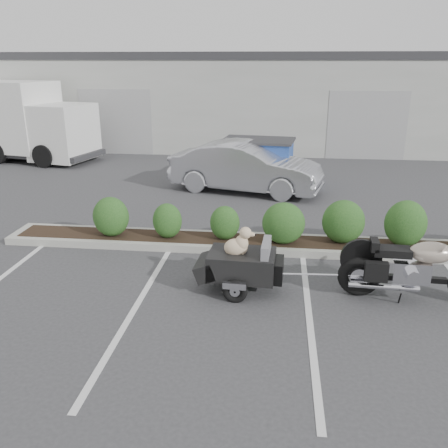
# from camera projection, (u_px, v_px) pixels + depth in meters

# --- Properties ---
(ground) EXTENTS (90.00, 90.00, 0.00)m
(ground) POSITION_uv_depth(u_px,v_px,m) (234.00, 295.00, 7.83)
(ground) COLOR #38383A
(ground) RESTS_ON ground
(planter_kerb) EXTENTS (12.00, 1.00, 0.15)m
(planter_kerb) POSITION_uv_depth(u_px,v_px,m) (292.00, 245.00, 9.76)
(planter_kerb) COLOR #9E9E93
(planter_kerb) RESTS_ON ground
(building) EXTENTS (26.00, 10.00, 4.00)m
(building) POSITION_uv_depth(u_px,v_px,m) (267.00, 97.00, 23.14)
(building) COLOR #9EA099
(building) RESTS_ON ground
(motorcycle) EXTENTS (2.41, 0.81, 1.39)m
(motorcycle) POSITION_uv_depth(u_px,v_px,m) (416.00, 268.00, 7.51)
(motorcycle) COLOR black
(motorcycle) RESTS_ON ground
(pet_trailer) EXTENTS (1.93, 1.08, 1.15)m
(pet_trailer) POSITION_uv_depth(u_px,v_px,m) (241.00, 264.00, 7.86)
(pet_trailer) COLOR black
(pet_trailer) RESTS_ON ground
(sedan) EXTENTS (4.64, 2.55, 1.45)m
(sedan) POSITION_uv_depth(u_px,v_px,m) (246.00, 167.00, 13.83)
(sedan) COLOR silver
(sedan) RESTS_ON ground
(dumpster) EXTENTS (2.31, 1.72, 1.41)m
(dumpster) POSITION_uv_depth(u_px,v_px,m) (258.00, 162.00, 14.64)
(dumpster) COLOR navy
(dumpster) RESTS_ON ground
(delivery_truck) EXTENTS (6.72, 3.42, 2.94)m
(delivery_truck) POSITION_uv_depth(u_px,v_px,m) (16.00, 123.00, 18.26)
(delivery_truck) COLOR silver
(delivery_truck) RESTS_ON ground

